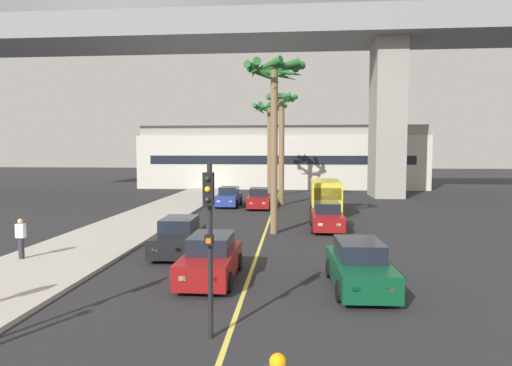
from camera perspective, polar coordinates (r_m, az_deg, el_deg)
The scene contains 16 objects.
sidewalk_left at distance 22.43m, azimuth -20.52°, elevation -7.36°, with size 4.80×80.00×0.15m, color #ADA89E.
lane_stripe_center at distance 28.22m, azimuth 1.75°, elevation -4.89°, with size 0.14×56.00×0.01m, color #DBCC4C.
bridge_overpass at distance 44.71m, azimuth 4.53°, elevation 18.36°, with size 71.25×8.00×19.20m.
pier_building_backdrop at distance 54.02m, azimuth 3.31°, elevation 3.36°, with size 33.95×8.04×7.46m.
car_queue_front at distance 35.35m, azimuth -3.60°, elevation -1.88°, with size 1.86×4.12×1.56m.
car_queue_second at distance 19.41m, azimuth -10.09°, elevation -6.99°, with size 1.93×4.15×1.56m.
car_queue_third at distance 34.11m, azimuth 0.38°, elevation -2.09°, with size 1.96×4.16×1.56m.
car_queue_fourth at distance 15.43m, azimuth -5.94°, elevation -9.88°, with size 1.84×4.10×1.56m.
car_queue_fifth at distance 25.14m, azimuth 9.29°, elevation -4.42°, with size 1.88×4.12×1.56m.
car_queue_sixth at distance 14.74m, azimuth 13.42°, elevation -10.64°, with size 1.96×4.16×1.56m.
delivery_van at distance 31.38m, azimuth 9.12°, elevation -1.66°, with size 2.25×5.29×2.36m.
traffic_light_median_near at distance 10.25m, azimuth -6.14°, elevation -5.69°, with size 0.24×0.37×4.20m.
palm_tree_near_median at distance 23.56m, azimuth 2.43°, elevation 11.98°, with size 3.29×3.32×9.30m.
palm_tree_mid_median at distance 41.82m, azimuth 1.81°, elevation 8.06°, with size 3.40×3.44×9.10m.
palm_tree_far_median at distance 35.86m, azimuth 3.36°, elevation 8.13°, with size 2.72×2.71×9.20m.
pedestrian_near_crosswalk at distance 19.94m, azimuth -28.47°, elevation -6.34°, with size 0.34×0.22×1.62m.
Camera 1 is at (1.54, -3.82, 4.47)m, focal length 30.49 mm.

